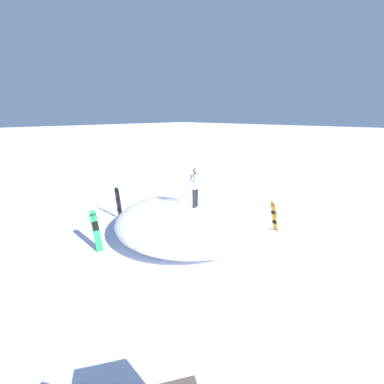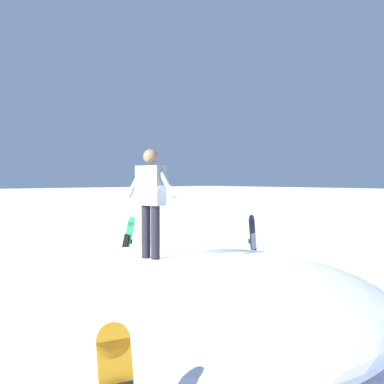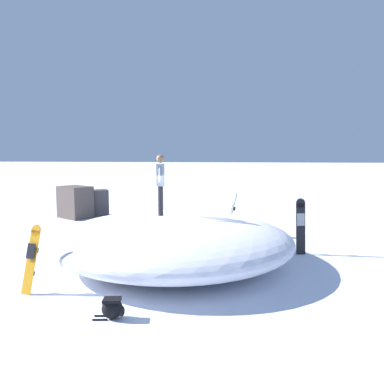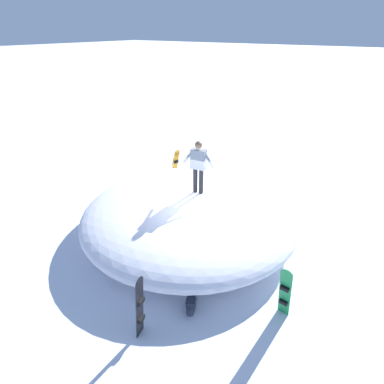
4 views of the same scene
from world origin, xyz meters
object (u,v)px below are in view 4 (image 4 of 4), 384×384
Objects in this scene: backpack_near at (191,305)px; backpack_far at (120,189)px; snowboarder_standing at (198,164)px; snowboard_primary_upright at (140,306)px; snowboard_secondary_upright at (285,292)px; snowboard_tertiary_upright at (175,165)px.

backpack_near reaches higher than backpack_far.
snowboarder_standing is 4.56m from snowboard_primary_upright.
snowboard_primary_upright is 3.19m from snowboard_secondary_upright.
snowboard_primary_upright reaches higher than snowboard_secondary_upright.
backpack_far is (-2.08, -7.55, -0.65)m from snowboard_secondary_upright.
snowboarder_standing reaches higher than snowboard_primary_upright.
backpack_far is at bearing -91.55° from snowboarder_standing.
snowboard_primary_upright reaches higher than snowboard_tertiary_upright.
snowboard_secondary_upright is 7.75m from snowboard_tertiary_upright.
backpack_near is at bearing 61.40° from backpack_far.
snowboard_primary_upright reaches higher than backpack_near.
backpack_far is (2.27, -1.14, -0.57)m from snowboard_tertiary_upright.
snowboarder_standing is at bearing 49.41° from snowboard_tertiary_upright.
snowboarder_standing reaches higher than snowboard_tertiary_upright.
backpack_far is at bearing -105.40° from snowboard_secondary_upright.
snowboard_primary_upright is at bearing 50.86° from backpack_far.
snowboarder_standing reaches higher than snowboard_secondary_upright.
snowboard_tertiary_upright is 2.44× the size of backpack_far.
snowboard_primary_upright is 1.05× the size of snowboard_secondary_upright.
snowboarder_standing is 1.14× the size of snowboard_tertiary_upright.
snowboard_tertiary_upright is 2.60m from backpack_far.
snowboarder_standing reaches higher than backpack_far.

